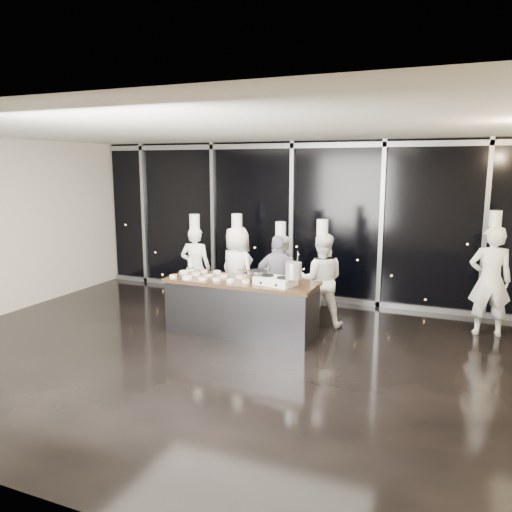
{
  "coord_description": "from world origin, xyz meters",
  "views": [
    {
      "loc": [
        3.23,
        -6.23,
        2.72
      ],
      "look_at": [
        0.13,
        1.2,
        1.25
      ],
      "focal_mm": 35.0,
      "sensor_mm": 36.0,
      "label": 1
    }
  ],
  "objects_px": {
    "frying_pan": "(258,272)",
    "chef_left": "(237,270)",
    "chef_far_left": "(196,267)",
    "chef_right": "(321,279)",
    "chef_side": "(490,280)",
    "demo_counter": "(242,307)",
    "stock_pot": "(294,271)",
    "guest": "(278,279)",
    "stove": "(275,281)",
    "chef_center": "(280,275)"
  },
  "relations": [
    {
      "from": "chef_far_left",
      "to": "stove",
      "type": "bearing_deg",
      "value": 142.12
    },
    {
      "from": "chef_left",
      "to": "chef_center",
      "type": "xyz_separation_m",
      "value": [
        0.76,
        0.22,
        -0.07
      ]
    },
    {
      "from": "frying_pan",
      "to": "chef_side",
      "type": "height_order",
      "value": "chef_side"
    },
    {
      "from": "stove",
      "to": "chef_side",
      "type": "height_order",
      "value": "chef_side"
    },
    {
      "from": "demo_counter",
      "to": "chef_right",
      "type": "distance_m",
      "value": 1.45
    },
    {
      "from": "stove",
      "to": "chef_side",
      "type": "relative_size",
      "value": 0.33
    },
    {
      "from": "stove",
      "to": "chef_right",
      "type": "relative_size",
      "value": 0.36
    },
    {
      "from": "chef_left",
      "to": "chef_center",
      "type": "height_order",
      "value": "chef_left"
    },
    {
      "from": "chef_far_left",
      "to": "chef_left",
      "type": "height_order",
      "value": "chef_left"
    },
    {
      "from": "frying_pan",
      "to": "stove",
      "type": "bearing_deg",
      "value": 0.89
    },
    {
      "from": "chef_side",
      "to": "frying_pan",
      "type": "bearing_deg",
      "value": 15.24
    },
    {
      "from": "frying_pan",
      "to": "chef_right",
      "type": "distance_m",
      "value": 1.25
    },
    {
      "from": "demo_counter",
      "to": "chef_right",
      "type": "relative_size",
      "value": 1.34
    },
    {
      "from": "frying_pan",
      "to": "chef_center",
      "type": "xyz_separation_m",
      "value": [
        -0.06,
        1.22,
        -0.3
      ]
    },
    {
      "from": "frying_pan",
      "to": "chef_left",
      "type": "height_order",
      "value": "chef_left"
    },
    {
      "from": "demo_counter",
      "to": "chef_far_left",
      "type": "relative_size",
      "value": 1.35
    },
    {
      "from": "stove",
      "to": "chef_side",
      "type": "xyz_separation_m",
      "value": [
        3.08,
        1.6,
        -0.05
      ]
    },
    {
      "from": "chef_far_left",
      "to": "frying_pan",
      "type": "bearing_deg",
      "value": 139.44
    },
    {
      "from": "chef_right",
      "to": "chef_side",
      "type": "height_order",
      "value": "chef_side"
    },
    {
      "from": "demo_counter",
      "to": "frying_pan",
      "type": "xyz_separation_m",
      "value": [
        0.3,
        -0.03,
        0.61
      ]
    },
    {
      "from": "chef_right",
      "to": "chef_left",
      "type": "bearing_deg",
      "value": -16.76
    },
    {
      "from": "stove",
      "to": "chef_center",
      "type": "xyz_separation_m",
      "value": [
        -0.38,
        1.29,
        -0.2
      ]
    },
    {
      "from": "stove",
      "to": "chef_far_left",
      "type": "distance_m",
      "value": 2.27
    },
    {
      "from": "guest",
      "to": "chef_far_left",
      "type": "bearing_deg",
      "value": -23.34
    },
    {
      "from": "demo_counter",
      "to": "chef_center",
      "type": "relative_size",
      "value": 1.42
    },
    {
      "from": "frying_pan",
      "to": "stock_pot",
      "type": "xyz_separation_m",
      "value": [
        0.64,
        -0.13,
        0.1
      ]
    },
    {
      "from": "stove",
      "to": "chef_far_left",
      "type": "bearing_deg",
      "value": 164.67
    },
    {
      "from": "chef_right",
      "to": "chef_side",
      "type": "distance_m",
      "value": 2.69
    },
    {
      "from": "frying_pan",
      "to": "stock_pot",
      "type": "bearing_deg",
      "value": 0.49
    },
    {
      "from": "chef_center",
      "to": "stove",
      "type": "bearing_deg",
      "value": 114.6
    },
    {
      "from": "stock_pot",
      "to": "chef_center",
      "type": "relative_size",
      "value": 0.14
    },
    {
      "from": "chef_far_left",
      "to": "guest",
      "type": "bearing_deg",
      "value": 165.04
    },
    {
      "from": "guest",
      "to": "chef_right",
      "type": "distance_m",
      "value": 0.74
    },
    {
      "from": "chef_left",
      "to": "chef_far_left",
      "type": "bearing_deg",
      "value": 25.54
    },
    {
      "from": "frying_pan",
      "to": "chef_left",
      "type": "relative_size",
      "value": 0.28
    },
    {
      "from": "frying_pan",
      "to": "demo_counter",
      "type": "bearing_deg",
      "value": -173.82
    },
    {
      "from": "stove",
      "to": "guest",
      "type": "xyz_separation_m",
      "value": [
        -0.28,
        0.91,
        -0.2
      ]
    },
    {
      "from": "frying_pan",
      "to": "guest",
      "type": "distance_m",
      "value": 0.89
    },
    {
      "from": "stock_pot",
      "to": "chef_left",
      "type": "xyz_separation_m",
      "value": [
        -1.46,
        1.14,
        -0.33
      ]
    },
    {
      "from": "chef_far_left",
      "to": "chef_center",
      "type": "xyz_separation_m",
      "value": [
        1.62,
        0.24,
        -0.06
      ]
    },
    {
      "from": "chef_center",
      "to": "chef_left",
      "type": "bearing_deg",
      "value": 24.54
    },
    {
      "from": "chef_left",
      "to": "chef_side",
      "type": "xyz_separation_m",
      "value": [
        4.22,
        0.54,
        0.09
      ]
    },
    {
      "from": "stove",
      "to": "stock_pot",
      "type": "distance_m",
      "value": 0.38
    },
    {
      "from": "demo_counter",
      "to": "chef_side",
      "type": "distance_m",
      "value": 4.02
    },
    {
      "from": "stock_pot",
      "to": "chef_left",
      "type": "distance_m",
      "value": 1.88
    },
    {
      "from": "stove",
      "to": "chef_right",
      "type": "xyz_separation_m",
      "value": [
        0.46,
        1.01,
        -0.15
      ]
    },
    {
      "from": "chef_center",
      "to": "chef_right",
      "type": "xyz_separation_m",
      "value": [
        0.84,
        -0.28,
        0.05
      ]
    },
    {
      "from": "demo_counter",
      "to": "stock_pot",
      "type": "relative_size",
      "value": 10.09
    },
    {
      "from": "stock_pot",
      "to": "guest",
      "type": "distance_m",
      "value": 1.21
    },
    {
      "from": "demo_counter",
      "to": "chef_left",
      "type": "relative_size",
      "value": 1.32
    }
  ]
}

